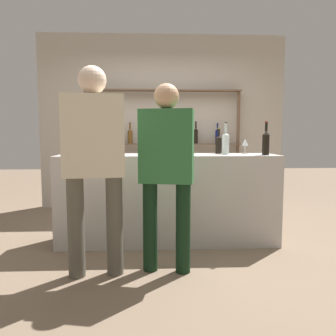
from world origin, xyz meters
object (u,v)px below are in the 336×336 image
at_px(counter_bottle_3, 219,144).
at_px(ice_bucket, 164,144).
at_px(counter_bottle_4, 226,142).
at_px(customer_left, 94,156).
at_px(counter_bottle_1, 184,141).
at_px(counter_bottle_2, 97,141).
at_px(counter_bottle_0, 266,142).
at_px(customer_center, 166,164).
at_px(wine_glass, 245,143).

relative_size(counter_bottle_3, ice_bucket, 1.27).
height_order(counter_bottle_4, ice_bucket, counter_bottle_4).
bearing_deg(customer_left, counter_bottle_1, -47.76).
xyz_separation_m(counter_bottle_3, ice_bucket, (-0.63, -0.12, 0.00)).
xyz_separation_m(counter_bottle_2, counter_bottle_4, (1.42, -0.06, -0.01)).
xyz_separation_m(ice_bucket, customer_left, (-0.61, -0.89, -0.08)).
bearing_deg(counter_bottle_4, customer_left, -146.39).
distance_m(counter_bottle_2, customer_left, 0.93).
bearing_deg(counter_bottle_3, counter_bottle_0, -32.06).
height_order(counter_bottle_3, customer_left, customer_left).
bearing_deg(ice_bucket, counter_bottle_0, -8.76).
relative_size(counter_bottle_0, counter_bottle_2, 0.99).
bearing_deg(ice_bucket, customer_left, -124.30).
distance_m(counter_bottle_0, counter_bottle_4, 0.43).
height_order(counter_bottle_4, customer_left, customer_left).
height_order(counter_bottle_1, ice_bucket, counter_bottle_1).
height_order(counter_bottle_1, counter_bottle_4, counter_bottle_1).
height_order(counter_bottle_0, counter_bottle_4, counter_bottle_0).
relative_size(counter_bottle_3, customer_center, 0.18).
bearing_deg(counter_bottle_3, customer_center, -123.77).
bearing_deg(counter_bottle_2, wine_glass, 1.61).
distance_m(counter_bottle_0, counter_bottle_2, 1.83).
bearing_deg(customer_left, wine_glass, -64.94).
bearing_deg(counter_bottle_1, customer_center, -104.27).
xyz_separation_m(counter_bottle_0, customer_left, (-1.69, -0.73, -0.10)).
distance_m(counter_bottle_4, customer_center, 1.07).
xyz_separation_m(counter_bottle_3, counter_bottle_4, (0.05, -0.15, 0.02)).
bearing_deg(counter_bottle_2, counter_bottle_4, -2.45).
distance_m(counter_bottle_3, customer_left, 1.60).
bearing_deg(customer_center, counter_bottle_2, 51.35).
height_order(counter_bottle_4, wine_glass, counter_bottle_4).
bearing_deg(counter_bottle_4, counter_bottle_2, 177.55).
relative_size(counter_bottle_2, wine_glass, 2.11).
distance_m(counter_bottle_0, ice_bucket, 1.10).
height_order(counter_bottle_4, customer_center, customer_center).
bearing_deg(counter_bottle_0, counter_bottle_1, 163.99).
bearing_deg(counter_bottle_2, counter_bottle_1, 3.23).
xyz_separation_m(wine_glass, customer_left, (-1.54, -0.97, -0.09)).
relative_size(counter_bottle_1, customer_left, 0.20).
distance_m(counter_bottle_4, ice_bucket, 0.68).
relative_size(counter_bottle_4, wine_glass, 2.06).
distance_m(counter_bottle_3, counter_bottle_4, 0.16).
bearing_deg(counter_bottle_2, counter_bottle_0, -6.00).
relative_size(counter_bottle_1, counter_bottle_4, 1.00).
xyz_separation_m(counter_bottle_4, ice_bucket, (-0.68, 0.04, -0.02)).
distance_m(counter_bottle_2, wine_glass, 1.67).
height_order(wine_glass, ice_bucket, ice_bucket).
relative_size(counter_bottle_1, counter_bottle_2, 0.98).
height_order(wine_glass, customer_left, customer_left).
xyz_separation_m(counter_bottle_0, counter_bottle_2, (-1.82, 0.19, 0.01)).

